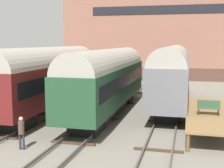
% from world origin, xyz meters
% --- Properties ---
extents(ground_plane, '(200.00, 200.00, 0.00)m').
position_xyz_m(ground_plane, '(0.00, 0.00, 0.00)').
color(ground_plane, '#6B665B').
extents(track_left, '(2.60, 60.00, 0.26)m').
position_xyz_m(track_left, '(-4.72, 0.00, 0.14)').
color(track_left, '#4C4742').
rests_on(track_left, ground).
extents(track_middle, '(2.60, 60.00, 0.26)m').
position_xyz_m(track_middle, '(0.00, 0.00, 0.14)').
color(track_middle, '#4C4742').
rests_on(track_middle, ground).
extents(track_right, '(2.60, 60.00, 0.26)m').
position_xyz_m(track_right, '(4.72, 0.00, 0.14)').
color(track_right, '#4C4742').
rests_on(track_right, ground).
extents(train_car_maroon, '(2.90, 15.36, 5.25)m').
position_xyz_m(train_car_maroon, '(-4.72, 4.03, 2.99)').
color(train_car_maroon, black).
rests_on(train_car_maroon, ground).
extents(train_car_grey, '(2.85, 17.40, 5.32)m').
position_xyz_m(train_car_grey, '(4.72, 9.32, 3.05)').
color(train_car_grey, black).
rests_on(train_car_grey, ground).
extents(train_car_green, '(2.92, 16.22, 5.11)m').
position_xyz_m(train_car_green, '(0.00, 4.74, 2.91)').
color(train_car_green, black).
rests_on(train_car_green, ground).
extents(station_platform, '(2.78, 10.43, 1.05)m').
position_xyz_m(station_platform, '(7.43, 2.36, 0.96)').
color(station_platform, brown).
rests_on(station_platform, ground).
extents(bench, '(1.40, 0.40, 0.91)m').
position_xyz_m(bench, '(7.42, 1.56, 1.54)').
color(bench, '#2D4C33').
rests_on(bench, station_platform).
extents(person_worker, '(0.32, 0.32, 1.77)m').
position_xyz_m(person_worker, '(-2.31, -4.47, 1.07)').
color(person_worker, '#282833').
rests_on(person_worker, ground).
extents(warehouse_building, '(32.70, 13.39, 18.71)m').
position_xyz_m(warehouse_building, '(3.11, 34.37, 9.36)').
color(warehouse_building, '#4F342A').
rests_on(warehouse_building, ground).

